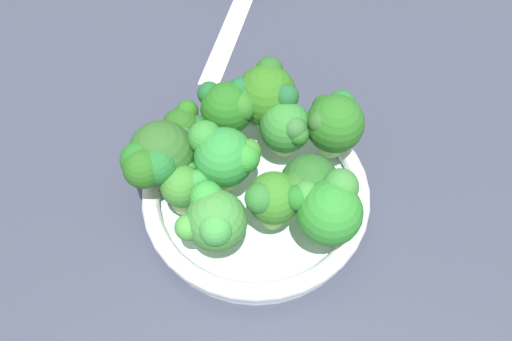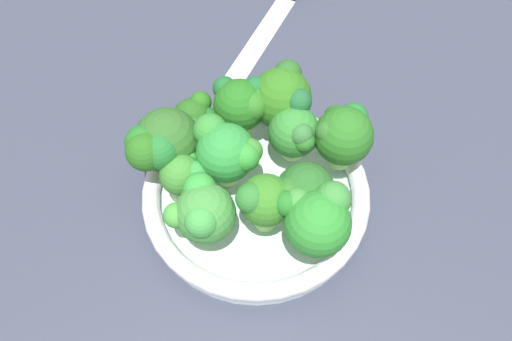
% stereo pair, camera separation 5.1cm
% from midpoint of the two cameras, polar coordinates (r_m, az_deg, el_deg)
% --- Properties ---
extents(ground_plane, '(1.30, 1.30, 0.03)m').
position_cam_midpoint_polar(ground_plane, '(0.59, 3.02, -2.10)').
color(ground_plane, '#353A4B').
extents(bowl, '(0.23, 0.23, 0.03)m').
position_cam_midpoint_polar(bowl, '(0.55, 2.65, -2.83)').
color(bowl, silver).
rests_on(bowl, ground_plane).
extents(broccoli_floret_0, '(0.07, 0.07, 0.07)m').
position_cam_midpoint_polar(broccoli_floret_0, '(0.55, 5.40, 7.64)').
color(broccoli_floret_0, '#85CD62').
rests_on(broccoli_floret_0, bowl).
extents(broccoli_floret_1, '(0.07, 0.06, 0.07)m').
position_cam_midpoint_polar(broccoli_floret_1, '(0.53, 12.05, 3.66)').
color(broccoli_floret_1, '#7FBC58').
rests_on(broccoli_floret_1, bowl).
extents(broccoli_floret_2, '(0.06, 0.06, 0.07)m').
position_cam_midpoint_polar(broccoli_floret_2, '(0.48, -3.02, -4.49)').
color(broccoli_floret_2, '#82BA4D').
rests_on(broccoli_floret_2, bowl).
extents(broccoli_floret_3, '(0.06, 0.07, 0.07)m').
position_cam_midpoint_polar(broccoli_floret_3, '(0.51, -0.29, 1.91)').
color(broccoli_floret_3, '#A3CB66').
rests_on(broccoli_floret_3, bowl).
extents(broccoli_floret_4, '(0.05, 0.05, 0.06)m').
position_cam_midpoint_polar(broccoli_floret_4, '(0.54, 6.94, 3.75)').
color(broccoli_floret_4, '#A2C76A').
rests_on(broccoli_floret_4, bowl).
extents(broccoli_floret_5, '(0.05, 0.05, 0.05)m').
position_cam_midpoint_polar(broccoli_floret_5, '(0.51, -5.02, -0.56)').
color(broccoli_floret_5, '#91C069').
rests_on(broccoli_floret_5, bowl).
extents(broccoli_floret_6, '(0.05, 0.06, 0.07)m').
position_cam_midpoint_polar(broccoli_floret_6, '(0.48, 4.32, -3.48)').
color(broccoli_floret_6, '#85C153').
rests_on(broccoli_floret_6, bowl).
extents(broccoli_floret_7, '(0.06, 0.06, 0.07)m').
position_cam_midpoint_polar(broccoli_floret_7, '(0.55, 1.13, 6.92)').
color(broccoli_floret_7, '#95D364').
rests_on(broccoli_floret_7, bowl).
extents(broccoli_floret_8, '(0.07, 0.07, 0.08)m').
position_cam_midpoint_polar(broccoli_floret_8, '(0.47, 9.87, -5.23)').
color(broccoli_floret_8, '#92BF67').
rests_on(broccoli_floret_8, bowl).
extents(broccoli_floret_9, '(0.08, 0.07, 0.07)m').
position_cam_midpoint_polar(broccoli_floret_9, '(0.52, -7.30, 2.65)').
color(broccoli_floret_9, '#86C456').
rests_on(broccoli_floret_9, bowl).
extents(broccoli_floret_10, '(0.05, 0.05, 0.05)m').
position_cam_midpoint_polar(broccoli_floret_10, '(0.55, -3.93, 5.41)').
color(broccoli_floret_10, '#82C657').
rests_on(broccoli_floret_10, bowl).
extents(broccoli_floret_11, '(0.06, 0.06, 0.06)m').
position_cam_midpoint_polar(broccoli_floret_11, '(0.50, 8.00, -2.57)').
color(broccoli_floret_11, '#8CC661').
rests_on(broccoli_floret_11, bowl).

